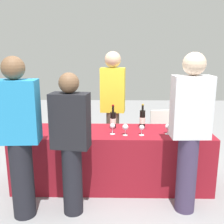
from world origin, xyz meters
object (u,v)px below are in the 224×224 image
(wine_glass_5, at_px, (178,129))
(guest_1, at_px, (71,141))
(server_pouring, at_px, (112,104))
(wine_glass_1, at_px, (112,126))
(guest_0, at_px, (19,135))
(wine_bottle_2, at_px, (142,119))
(wine_bottle_3, at_px, (180,122))
(wine_bottle_1, at_px, (113,120))
(wine_glass_2, at_px, (125,127))
(wine_glass_4, at_px, (168,127))
(guest_2, at_px, (190,129))
(menu_board, at_px, (163,132))
(wine_bottle_0, at_px, (59,119))
(wine_glass_3, at_px, (142,128))
(wine_glass_0, at_px, (78,126))

(wine_glass_5, xyz_separation_m, guest_1, (-1.20, -0.45, -0.00))
(server_pouring, bearing_deg, wine_glass_1, 97.64)
(wine_glass_5, height_order, guest_0, guest_0)
(wine_bottle_2, height_order, wine_bottle_3, wine_bottle_2)
(wine_bottle_1, height_order, wine_glass_2, wine_bottle_1)
(wine_glass_5, bearing_deg, guest_0, -163.49)
(wine_bottle_3, height_order, wine_glass_5, wine_bottle_3)
(wine_bottle_2, bearing_deg, wine_glass_4, -40.55)
(wine_bottle_2, distance_m, wine_bottle_3, 0.49)
(wine_bottle_2, relative_size, guest_1, 0.21)
(wine_glass_4, distance_m, guest_1, 1.21)
(wine_bottle_1, distance_m, guest_2, 1.08)
(wine_bottle_2, relative_size, guest_2, 0.19)
(guest_0, distance_m, menu_board, 2.55)
(wine_glass_2, distance_m, wine_glass_4, 0.52)
(wine_bottle_0, bearing_deg, wine_glass_5, -12.36)
(wine_bottle_0, relative_size, wine_glass_4, 2.45)
(server_pouring, bearing_deg, wine_bottle_0, 39.06)
(wine_glass_3, bearing_deg, wine_bottle_2, 83.39)
(wine_glass_0, xyz_separation_m, guest_0, (-0.52, -0.55, 0.07))
(wine_glass_1, bearing_deg, guest_0, -148.76)
(wine_glass_1, distance_m, server_pouring, 0.73)
(wine_glass_2, bearing_deg, wine_bottle_1, 116.38)
(guest_0, bearing_deg, wine_glass_1, 27.78)
(wine_glass_5, bearing_deg, wine_glass_3, 176.71)
(wine_glass_4, height_order, server_pouring, server_pouring)
(wine_bottle_3, height_order, wine_glass_1, wine_bottle_3)
(wine_glass_5, bearing_deg, wine_bottle_3, 70.15)
(guest_0, bearing_deg, wine_bottle_1, 38.08)
(wine_bottle_2, relative_size, wine_bottle_3, 1.09)
(wine_bottle_3, bearing_deg, wine_glass_4, -137.73)
(guest_2, bearing_deg, wine_glass_4, 104.52)
(wine_bottle_3, xyz_separation_m, wine_glass_4, (-0.19, -0.18, -0.02))
(wine_glass_2, relative_size, wine_glass_4, 1.10)
(wine_bottle_2, bearing_deg, wine_bottle_3, -8.38)
(wine_glass_1, bearing_deg, guest_1, -129.86)
(wine_glass_3, bearing_deg, wine_glass_4, 8.78)
(wine_glass_0, height_order, guest_0, guest_0)
(wine_bottle_3, height_order, guest_0, guest_0)
(wine_glass_3, xyz_separation_m, server_pouring, (-0.37, 0.75, 0.14))
(wine_glass_3, height_order, guest_2, guest_2)
(guest_0, distance_m, guest_1, 0.53)
(wine_glass_1, height_order, wine_glass_5, wine_glass_1)
(wine_bottle_3, xyz_separation_m, guest_1, (-1.29, -0.69, -0.02))
(guest_2, bearing_deg, wine_bottle_1, 136.60)
(guest_2, bearing_deg, wine_glass_2, 146.49)
(wine_glass_5, bearing_deg, wine_glass_4, 144.21)
(server_pouring, bearing_deg, wine_glass_2, 109.08)
(wine_glass_1, relative_size, guest_2, 0.08)
(guest_2, xyz_separation_m, menu_board, (0.01, 1.63, -0.56))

